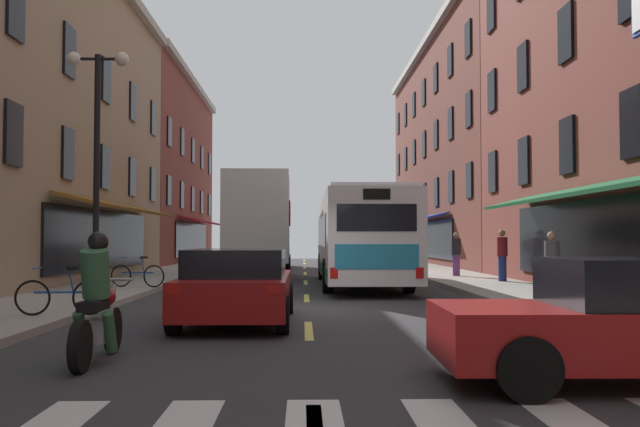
{
  "coord_description": "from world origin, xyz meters",
  "views": [
    {
      "loc": [
        -0.1,
        -15.34,
        1.56
      ],
      "look_at": [
        0.44,
        6.42,
        2.37
      ],
      "focal_mm": 38.67,
      "sensor_mm": 36.0,
      "label": 1
    }
  ],
  "objects": [
    {
      "name": "bicycle_near",
      "position": [
        -4.61,
        -2.32,
        0.5
      ],
      "size": [
        1.71,
        0.48,
        0.91
      ],
      "color": "black",
      "rests_on": "sidewalk_left"
    },
    {
      "name": "pedestrian_near",
      "position": [
        5.86,
        11.3,
        1.03
      ],
      "size": [
        0.43,
        0.53,
        1.69
      ],
      "rotation": [
        0.0,
        0.0,
        2.71
      ],
      "color": "#66387F",
      "rests_on": "sidewalk_right"
    },
    {
      "name": "pedestrian_far",
      "position": [
        6.67,
        7.88,
        1.04
      ],
      "size": [
        0.36,
        0.36,
        1.74
      ],
      "rotation": [
        0.0,
        0.0,
        3.5
      ],
      "color": "navy",
      "rests_on": "sidewalk_right"
    },
    {
      "name": "street_lamp_twin",
      "position": [
        -4.84,
        0.52,
        3.31
      ],
      "size": [
        1.42,
        0.32,
        5.74
      ],
      "color": "black",
      "rests_on": "sidewalk_left"
    },
    {
      "name": "lane_centre_dashes",
      "position": [
        0.0,
        -0.25,
        0.0
      ],
      "size": [
        0.14,
        73.9,
        0.01
      ],
      "color": "#DBCC4C",
      "rests_on": "ground"
    },
    {
      "name": "sidewalk_left",
      "position": [
        -5.9,
        0.0,
        0.07
      ],
      "size": [
        3.0,
        80.0,
        0.14
      ],
      "primitive_type": "cube",
      "color": "#A39E93",
      "rests_on": "ground"
    },
    {
      "name": "bicycle_mid",
      "position": [
        -5.0,
        5.24,
        0.5
      ],
      "size": [
        1.68,
        0.55,
        0.91
      ],
      "color": "black",
      "rests_on": "sidewalk_left"
    },
    {
      "name": "ground_plane",
      "position": [
        0.0,
        0.0,
        -0.05
      ],
      "size": [
        34.8,
        80.0,
        0.1
      ],
      "primitive_type": "cube",
      "color": "#333335"
    },
    {
      "name": "pedestrian_mid",
      "position": [
        6.05,
        1.53,
        0.97
      ],
      "size": [
        0.36,
        0.36,
        1.62
      ],
      "rotation": [
        0.0,
        0.0,
        3.64
      ],
      "color": "maroon",
      "rests_on": "sidewalk_right"
    },
    {
      "name": "motorcycle_rider",
      "position": [
        -2.7,
        -6.53,
        0.71
      ],
      "size": [
        0.62,
        2.07,
        1.66
      ],
      "color": "black",
      "rests_on": "ground"
    },
    {
      "name": "transit_bus",
      "position": [
        1.81,
        7.82,
        1.62
      ],
      "size": [
        2.69,
        11.24,
        3.07
      ],
      "color": "white",
      "rests_on": "ground"
    },
    {
      "name": "box_truck",
      "position": [
        -1.85,
        12.21,
        2.08
      ],
      "size": [
        2.55,
        7.13,
        4.06
      ],
      "color": "white",
      "rests_on": "ground"
    },
    {
      "name": "sedan_far",
      "position": [
        -1.8,
        21.53,
        0.67
      ],
      "size": [
        1.93,
        4.68,
        1.31
      ],
      "color": "silver",
      "rests_on": "ground"
    },
    {
      "name": "sidewalk_right",
      "position": [
        5.9,
        0.0,
        0.07
      ],
      "size": [
        3.0,
        80.0,
        0.14
      ],
      "primitive_type": "cube",
      "color": "#A39E93",
      "rests_on": "ground"
    },
    {
      "name": "sedan_mid",
      "position": [
        -1.32,
        -2.44,
        0.7
      ],
      "size": [
        2.02,
        4.58,
        1.38
      ],
      "color": "maroon",
      "rests_on": "ground"
    }
  ]
}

